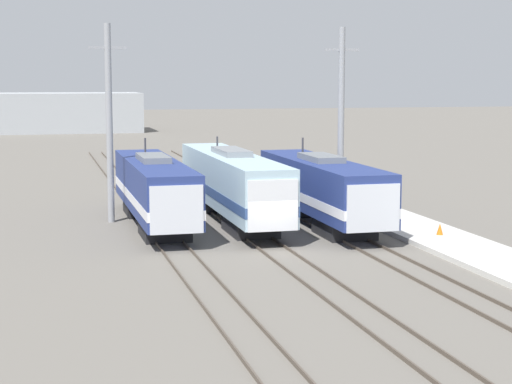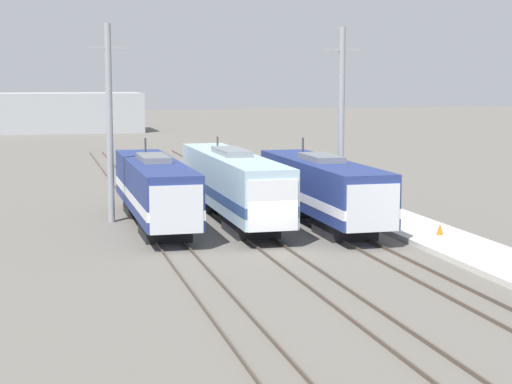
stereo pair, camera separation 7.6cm
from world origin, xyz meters
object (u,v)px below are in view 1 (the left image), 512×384
object	(u,v)px
locomotive_far_left	(155,190)
locomotive_far_right	(324,190)
traffic_cone	(440,229)
locomotive_center	(233,185)
catenary_tower_left	(109,122)
catenary_tower_right	(341,119)

from	to	relation	value
locomotive_far_left	locomotive_far_right	size ratio (longest dim) A/B	1.03
locomotive_far_right	traffic_cone	world-z (taller)	locomotive_far_right
locomotive_far_left	locomotive_center	size ratio (longest dim) A/B	0.90
locomotive_center	catenary_tower_left	world-z (taller)	catenary_tower_left
locomotive_center	traffic_cone	distance (m)	12.83
locomotive_far_left	catenary_tower_right	distance (m)	13.08
locomotive_center	locomotive_far_right	world-z (taller)	locomotive_far_right
catenary_tower_right	traffic_cone	world-z (taller)	catenary_tower_right
traffic_cone	locomotive_far_right	bearing A→B (deg)	128.46
catenary_tower_left	traffic_cone	size ratio (longest dim) A/B	19.10
catenary_tower_left	catenary_tower_right	size ratio (longest dim) A/B	1.00
catenary_tower_left	traffic_cone	xyz separation A→B (m)	(16.66, -10.19, -5.48)
catenary_tower_left	traffic_cone	distance (m)	20.28
traffic_cone	catenary_tower_left	bearing A→B (deg)	148.56
locomotive_center	catenary_tower_left	xyz separation A→B (m)	(-7.21, 1.67, 3.81)
catenary_tower_left	catenary_tower_right	xyz separation A→B (m)	(14.66, 0.00, 0.00)
locomotive_center	catenary_tower_left	size ratio (longest dim) A/B	1.60
locomotive_far_right	catenary_tower_right	world-z (taller)	catenary_tower_right
catenary_tower_right	locomotive_far_right	bearing A→B (deg)	-120.91
locomotive_center	catenary_tower_left	distance (m)	8.32
catenary_tower_right	traffic_cone	size ratio (longest dim) A/B	19.10
locomotive_center	locomotive_far_right	size ratio (longest dim) A/B	1.15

